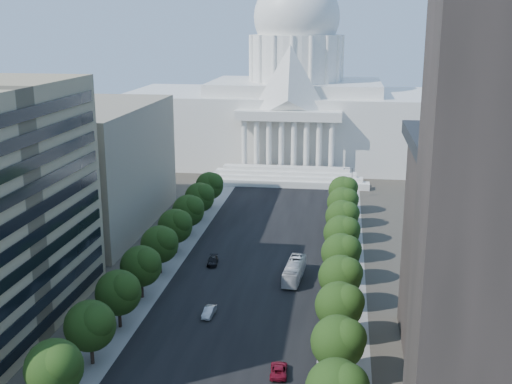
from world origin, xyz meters
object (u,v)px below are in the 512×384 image
at_px(car_red, 279,370).
at_px(car_dark_b, 213,261).
at_px(city_bus, 294,271).
at_px(car_silver, 209,312).

relative_size(car_red, car_dark_b, 1.03).
bearing_deg(car_red, city_bus, -92.72).
bearing_deg(city_bus, car_dark_b, 166.94).
relative_size(car_silver, car_dark_b, 0.92).
bearing_deg(car_silver, car_dark_b, 104.11).
relative_size(car_dark_b, city_bus, 0.40).
bearing_deg(car_dark_b, city_bus, -22.59).
height_order(car_red, car_dark_b, car_dark_b).
bearing_deg(car_red, car_silver, -55.09).
distance_m(car_silver, car_red, 22.23).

